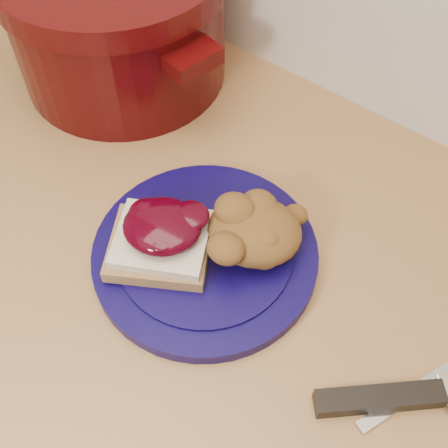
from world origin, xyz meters
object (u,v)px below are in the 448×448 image
Objects in this scene: plate at (205,254)px; pepper_grinder at (126,13)px; chef_knife at (425,395)px; dutch_oven at (118,19)px; butter_knife at (425,385)px.

pepper_grinder is at bearing 145.55° from plate.
chef_knife reaches higher than plate.
plate is 0.25m from chef_knife.
pepper_grinder is at bearing 123.89° from dutch_oven.
butter_knife is at bearing -16.60° from dutch_oven.
pepper_grinder reaches higher than butter_knife.
dutch_oven is (-0.53, 0.17, 0.08)m from chef_knife.
chef_knife is at bearing -140.87° from butter_knife.
plate is 0.69× the size of dutch_oven.
chef_knife is at bearing -20.13° from pepper_grinder.
butter_knife is 0.56m from dutch_oven.
pepper_grinder is at bearing 92.29° from butter_knife.
chef_knife is (0.25, 0.00, 0.00)m from plate.
chef_knife is 0.01m from butter_knife.
chef_knife is at bearing -17.63° from dutch_oven.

